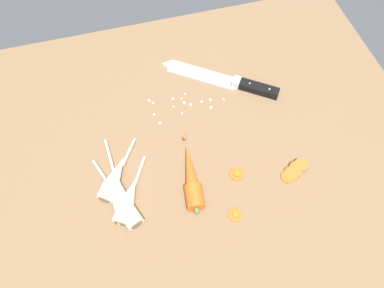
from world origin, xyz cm
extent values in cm
cube|color=brown|center=(0.00, 0.00, -2.00)|extent=(120.00, 90.00, 4.00)
cube|color=silver|center=(9.00, 19.79, 0.25)|extent=(18.83, 15.22, 0.50)
cone|color=silver|center=(-0.11, 26.31, 0.25)|extent=(4.74, 4.97, 3.96)
cube|color=silver|center=(17.13, 13.97, 1.10)|extent=(3.34, 3.55, 2.20)
cube|color=black|center=(22.42, 10.19, 1.10)|extent=(10.58, 8.68, 2.20)
sphere|color=silver|center=(20.14, 11.82, 2.20)|extent=(0.50, 0.50, 0.50)
sphere|color=silver|center=(24.69, 8.56, 2.20)|extent=(0.50, 0.50, 0.50)
cylinder|color=#D6601E|center=(-3.14, -15.79, 2.10)|extent=(4.80, 6.03, 4.20)
cone|color=#D6601E|center=(-2.39, -9.12, 2.10)|extent=(5.47, 13.78, 3.99)
sphere|color=#D6601E|center=(-1.37, -0.04, 2.10)|extent=(1.20, 1.20, 1.20)
cylinder|color=#5B7F3D|center=(-3.52, -19.16, 2.10)|extent=(1.30, 1.13, 1.20)
cylinder|color=beige|center=(-19.36, -14.83, 2.00)|extent=(4.38, 5.53, 4.00)
cone|color=beige|center=(-19.90, -7.57, 2.00)|extent=(4.48, 9.58, 3.80)
cylinder|color=beige|center=(-20.45, -0.12, 1.10)|extent=(1.44, 10.11, 0.70)
cylinder|color=#7A6647|center=(-19.16, -17.45, 2.00)|extent=(2.81, 0.51, 2.80)
cylinder|color=beige|center=(-18.00, -16.57, 2.00)|extent=(5.45, 5.85, 4.00)
cone|color=beige|center=(-20.39, -10.49, 2.00)|extent=(6.60, 9.18, 3.80)
cylinder|color=beige|center=(-22.85, -4.26, 1.10)|extent=(3.97, 8.68, 0.70)
cylinder|color=#7A6647|center=(-17.13, -18.76, 2.00)|extent=(2.72, 1.31, 2.80)
cylinder|color=beige|center=(-22.15, -9.39, 2.00)|extent=(5.61, 5.66, 4.00)
cone|color=beige|center=(-19.01, -4.55, 2.00)|extent=(7.20, 8.26, 3.80)
cylinder|color=beige|center=(-15.80, 0.40, 1.10)|extent=(4.93, 7.07, 0.70)
cylinder|color=#7A6647|center=(-23.28, -11.13, 2.00)|extent=(2.51, 1.78, 2.80)
cylinder|color=beige|center=(-19.69, -15.67, 2.00)|extent=(5.48, 5.51, 4.00)
cone|color=beige|center=(-16.93, -10.72, 2.00)|extent=(6.84, 8.18, 3.80)
cylinder|color=beige|center=(-14.11, -5.65, 1.10)|extent=(4.42, 7.19, 0.70)
cylinder|color=#7A6647|center=(-20.68, -17.45, 2.00)|extent=(2.59, 1.62, 2.80)
cylinder|color=#D6601E|center=(20.24, -16.11, 0.35)|extent=(3.52, 3.52, 0.70)
cylinder|color=#D6601E|center=(21.27, -15.61, 0.60)|extent=(3.70, 3.54, 2.45)
cylinder|color=#D6601E|center=(22.26, -15.39, 0.84)|extent=(3.32, 3.20, 1.90)
cylinder|color=#D6601E|center=(22.75, -14.72, 1.09)|extent=(3.43, 3.27, 2.32)
cylinder|color=#D6601E|center=(24.18, -14.34, 1.33)|extent=(3.45, 3.32, 2.07)
cylinder|color=#D6601E|center=(4.93, -21.73, 0.35)|extent=(3.35, 3.35, 0.70)
cylinder|color=orange|center=(4.93, -21.73, 0.62)|extent=(1.41, 1.41, 0.16)
cylinder|color=#D6601E|center=(8.53, -12.21, 0.35)|extent=(3.59, 3.59, 0.70)
cylinder|color=orange|center=(8.53, -12.21, 0.62)|extent=(1.51, 1.51, 0.16)
sphere|color=beige|center=(6.21, 10.85, 0.38)|extent=(0.75, 0.75, 0.75)
sphere|color=beige|center=(12.23, 10.04, 0.31)|extent=(0.62, 0.62, 0.62)
sphere|color=beige|center=(8.13, 8.40, 0.43)|extent=(0.85, 0.85, 0.85)
sphere|color=beige|center=(3.07, 10.70, 0.45)|extent=(0.89, 0.89, 0.89)
sphere|color=beige|center=(-7.22, 10.15, 0.34)|extent=(0.67, 0.67, 0.67)
sphere|color=beige|center=(0.50, 8.53, 0.29)|extent=(0.59, 0.59, 0.59)
sphere|color=beige|center=(-7.50, 14.86, 0.34)|extent=(0.68, 0.68, 0.68)
sphere|color=beige|center=(-1.59, 11.30, 0.24)|extent=(0.48, 0.48, 0.48)
sphere|color=beige|center=(1.52, 11.78, 0.40)|extent=(0.80, 0.80, 0.80)
sphere|color=beige|center=(1.14, 13.30, 0.22)|extent=(0.44, 0.44, 0.44)
sphere|color=beige|center=(-6.63, 13.93, 0.34)|extent=(0.68, 0.68, 0.68)
sphere|color=beige|center=(8.67, 10.86, 0.41)|extent=(0.81, 0.81, 0.81)
sphere|color=beige|center=(-1.17, 13.86, 0.37)|extent=(0.74, 0.74, 0.74)
sphere|color=beige|center=(2.46, 14.60, 0.28)|extent=(0.55, 0.55, 0.55)
sphere|color=beige|center=(-6.32, 7.08, 0.41)|extent=(0.82, 0.82, 0.82)
sphere|color=beige|center=(-7.67, 15.08, 0.29)|extent=(0.59, 0.59, 0.59)
camera|label=1|loc=(-10.92, -42.31, 77.52)|focal=32.47mm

